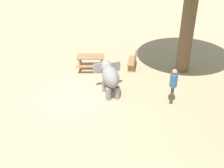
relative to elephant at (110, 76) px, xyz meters
The scene contains 5 objects.
ground_plane 1.86m from the elephant, 56.02° to the right, with size 60.00×60.00×0.00m, color tan.
elephant is the anchor object (origin of this frame).
person_handler 2.88m from the elephant, 98.10° to the left, with size 0.50×0.32×1.62m.
wooden_bench 3.08m from the elephant, behind, with size 1.46×0.79×0.88m.
picnic_table_near 2.88m from the elephant, 132.02° to the right, with size 2.00×2.01×0.78m.
Camera 1 is at (8.61, 6.13, 6.15)m, focal length 41.46 mm.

